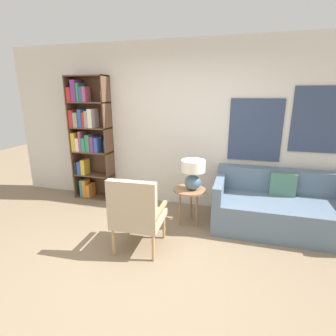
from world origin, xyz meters
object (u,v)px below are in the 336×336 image
object	(u,v)px
armchair	(136,212)
couch	(282,208)
bookshelf	(88,137)
side_table	(190,193)
table_lamp	(193,172)

from	to	relation	value
armchair	couch	xyz separation A→B (m)	(1.77, 1.13, -0.24)
bookshelf	side_table	bearing A→B (deg)	-15.64
couch	side_table	size ratio (longest dim) A/B	3.45
bookshelf	couch	bearing A→B (deg)	-5.47
couch	side_table	distance (m)	1.34
armchair	side_table	world-z (taller)	armchair
bookshelf	armchair	size ratio (longest dim) A/B	2.27
bookshelf	couch	size ratio (longest dim) A/B	1.15
side_table	table_lamp	xyz separation A→B (m)	(0.04, -0.00, 0.33)
armchair	table_lamp	xyz separation A→B (m)	(0.51, 0.89, 0.27)
bookshelf	side_table	distance (m)	2.15
side_table	table_lamp	size ratio (longest dim) A/B	1.26
armchair	side_table	xyz separation A→B (m)	(0.47, 0.89, -0.06)
armchair	side_table	bearing A→B (deg)	62.29
armchair	couch	size ratio (longest dim) A/B	0.51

